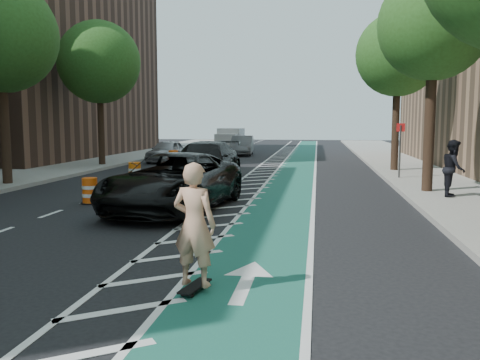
% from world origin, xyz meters
% --- Properties ---
extents(ground, '(120.00, 120.00, 0.00)m').
position_xyz_m(ground, '(0.00, 0.00, 0.00)').
color(ground, black).
rests_on(ground, ground).
extents(bike_lane, '(2.00, 90.00, 0.01)m').
position_xyz_m(bike_lane, '(3.00, 10.00, 0.01)').
color(bike_lane, '#18554A').
rests_on(bike_lane, ground).
extents(buffer_strip, '(1.40, 90.00, 0.01)m').
position_xyz_m(buffer_strip, '(1.50, 10.00, 0.01)').
color(buffer_strip, silver).
rests_on(buffer_strip, ground).
extents(sidewalk_right, '(5.00, 90.00, 0.15)m').
position_xyz_m(sidewalk_right, '(9.50, 10.00, 0.07)').
color(sidewalk_right, gray).
rests_on(sidewalk_right, ground).
extents(sidewalk_left, '(5.00, 90.00, 0.15)m').
position_xyz_m(sidewalk_left, '(-9.50, 10.00, 0.07)').
color(sidewalk_left, gray).
rests_on(sidewalk_left, ground).
extents(curb_right, '(0.12, 90.00, 0.16)m').
position_xyz_m(curb_right, '(7.05, 10.00, 0.08)').
color(curb_right, gray).
rests_on(curb_right, ground).
extents(curb_left, '(0.12, 90.00, 0.16)m').
position_xyz_m(curb_left, '(-7.05, 10.00, 0.08)').
color(curb_left, gray).
rests_on(curb_left, ground).
extents(building_left_far, '(14.00, 22.00, 18.00)m').
position_xyz_m(building_left_far, '(-17.50, 24.00, 9.00)').
color(building_left_far, brown).
rests_on(building_left_far, ground).
extents(tree_r_c, '(4.20, 4.20, 7.90)m').
position_xyz_m(tree_r_c, '(7.90, 8.00, 5.77)').
color(tree_r_c, '#382619').
rests_on(tree_r_c, ground).
extents(tree_l_c, '(4.20, 4.20, 7.90)m').
position_xyz_m(tree_l_c, '(-7.90, 8.00, 5.77)').
color(tree_l_c, '#382619').
rests_on(tree_l_c, ground).
extents(tree_r_d, '(4.20, 4.20, 7.90)m').
position_xyz_m(tree_r_d, '(7.90, 16.00, 5.77)').
color(tree_r_d, '#382619').
rests_on(tree_r_d, ground).
extents(tree_l_d, '(4.20, 4.20, 7.90)m').
position_xyz_m(tree_l_d, '(-7.90, 16.00, 5.77)').
color(tree_l_d, '#382619').
rests_on(tree_l_d, ground).
extents(sign_post, '(0.35, 0.08, 2.47)m').
position_xyz_m(sign_post, '(7.60, 12.00, 1.35)').
color(sign_post, '#4C4C4C').
rests_on(sign_post, ground).
extents(skateboard, '(0.37, 0.80, 0.10)m').
position_xyz_m(skateboard, '(2.30, -3.30, 0.08)').
color(skateboard, black).
rests_on(skateboard, ground).
extents(skateboarder, '(0.76, 0.58, 1.87)m').
position_xyz_m(skateboarder, '(2.30, -3.30, 1.04)').
color(skateboarder, tan).
rests_on(skateboarder, skateboard).
extents(suv_near, '(3.37, 6.20, 1.65)m').
position_xyz_m(suv_near, '(0.00, 3.61, 0.82)').
color(suv_near, black).
rests_on(suv_near, ground).
extents(suv_far, '(2.59, 5.90, 1.69)m').
position_xyz_m(suv_far, '(-0.66, 10.54, 0.84)').
color(suv_far, black).
rests_on(suv_far, ground).
extents(car_silver, '(1.92, 4.16, 1.38)m').
position_xyz_m(car_silver, '(-5.26, 20.26, 0.69)').
color(car_silver, '#A3A2A7').
rests_on(car_silver, ground).
extents(car_grey, '(1.88, 4.56, 1.47)m').
position_xyz_m(car_grey, '(-1.53, 27.43, 0.73)').
color(car_grey, '#5A5B5F').
rests_on(car_grey, ground).
extents(pedestrian, '(0.88, 1.02, 1.83)m').
position_xyz_m(pedestrian, '(8.44, 6.58, 1.06)').
color(pedestrian, black).
rests_on(pedestrian, sidewalk_right).
extents(box_truck, '(2.16, 4.60, 1.90)m').
position_xyz_m(box_truck, '(-3.98, 36.14, 0.87)').
color(box_truck, silver).
rests_on(box_truck, ground).
extents(barrel_a, '(0.60, 0.60, 0.81)m').
position_xyz_m(barrel_a, '(-2.92, 4.27, 0.38)').
color(barrel_a, '#FF580D').
rests_on(barrel_a, ground).
extents(barrel_b, '(0.64, 0.64, 0.88)m').
position_xyz_m(barrel_b, '(-3.39, 9.50, 0.41)').
color(barrel_b, orange).
rests_on(barrel_b, ground).
extents(barrel_c, '(0.67, 0.67, 0.92)m').
position_xyz_m(barrel_c, '(-4.00, 17.36, 0.43)').
color(barrel_c, '#FF5B0D').
rests_on(barrel_c, ground).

